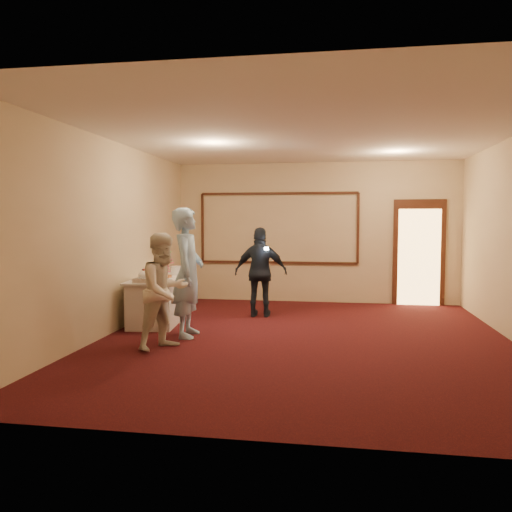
{
  "coord_description": "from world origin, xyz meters",
  "views": [
    {
      "loc": [
        0.46,
        -7.31,
        1.75
      ],
      "look_at": [
        -0.91,
        1.15,
        1.15
      ],
      "focal_mm": 35.0,
      "sensor_mm": 36.0,
      "label": 1
    }
  ],
  "objects_px": {
    "plate_stack_a": "(159,272)",
    "man": "(188,272)",
    "tart": "(165,277)",
    "cupcake_stand": "(168,263)",
    "plate_stack_b": "(176,271)",
    "guest": "(261,272)",
    "buffet_table": "(162,298)",
    "woman": "(165,291)",
    "pavlova_tray": "(148,277)"
  },
  "relations": [
    {
      "from": "pavlova_tray",
      "to": "guest",
      "type": "height_order",
      "value": "guest"
    },
    {
      "from": "guest",
      "to": "woman",
      "type": "bearing_deg",
      "value": 66.55
    },
    {
      "from": "buffet_table",
      "to": "woman",
      "type": "relative_size",
      "value": 1.36
    },
    {
      "from": "buffet_table",
      "to": "plate_stack_b",
      "type": "height_order",
      "value": "plate_stack_b"
    },
    {
      "from": "guest",
      "to": "buffet_table",
      "type": "bearing_deg",
      "value": 16.67
    },
    {
      "from": "plate_stack_b",
      "to": "tart",
      "type": "bearing_deg",
      "value": -91.49
    },
    {
      "from": "cupcake_stand",
      "to": "plate_stack_a",
      "type": "relative_size",
      "value": 2.62
    },
    {
      "from": "woman",
      "to": "plate_stack_b",
      "type": "bearing_deg",
      "value": 45.52
    },
    {
      "from": "cupcake_stand",
      "to": "plate_stack_b",
      "type": "relative_size",
      "value": 2.27
    },
    {
      "from": "plate_stack_b",
      "to": "man",
      "type": "distance_m",
      "value": 1.59
    },
    {
      "from": "tart",
      "to": "woman",
      "type": "xyz_separation_m",
      "value": [
        0.58,
        -1.68,
        0.0
      ]
    },
    {
      "from": "buffet_table",
      "to": "pavlova_tray",
      "type": "distance_m",
      "value": 0.89
    },
    {
      "from": "woman",
      "to": "guest",
      "type": "xyz_separation_m",
      "value": [
        0.95,
        2.49,
        0.02
      ]
    },
    {
      "from": "plate_stack_a",
      "to": "woman",
      "type": "distance_m",
      "value": 2.16
    },
    {
      "from": "cupcake_stand",
      "to": "tart",
      "type": "bearing_deg",
      "value": -72.72
    },
    {
      "from": "plate_stack_a",
      "to": "man",
      "type": "bearing_deg",
      "value": -53.57
    },
    {
      "from": "tart",
      "to": "cupcake_stand",
      "type": "bearing_deg",
      "value": 107.28
    },
    {
      "from": "pavlova_tray",
      "to": "guest",
      "type": "bearing_deg",
      "value": 39.33
    },
    {
      "from": "tart",
      "to": "woman",
      "type": "distance_m",
      "value": 1.78
    },
    {
      "from": "cupcake_stand",
      "to": "man",
      "type": "height_order",
      "value": "man"
    },
    {
      "from": "cupcake_stand",
      "to": "plate_stack_a",
      "type": "height_order",
      "value": "cupcake_stand"
    },
    {
      "from": "buffet_table",
      "to": "guest",
      "type": "xyz_separation_m",
      "value": [
        1.69,
        0.59,
        0.43
      ]
    },
    {
      "from": "plate_stack_a",
      "to": "guest",
      "type": "distance_m",
      "value": 1.83
    },
    {
      "from": "cupcake_stand",
      "to": "woman",
      "type": "xyz_separation_m",
      "value": [
        0.94,
        -2.83,
        -0.13
      ]
    },
    {
      "from": "tart",
      "to": "woman",
      "type": "height_order",
      "value": "woman"
    },
    {
      "from": "tart",
      "to": "man",
      "type": "distance_m",
      "value": 1.16
    },
    {
      "from": "plate_stack_a",
      "to": "woman",
      "type": "xyz_separation_m",
      "value": [
        0.81,
        -2.0,
        -0.05
      ]
    },
    {
      "from": "guest",
      "to": "tart",
      "type": "bearing_deg",
      "value": 25.23
    },
    {
      "from": "woman",
      "to": "guest",
      "type": "height_order",
      "value": "guest"
    },
    {
      "from": "pavlova_tray",
      "to": "plate_stack_b",
      "type": "distance_m",
      "value": 1.05
    },
    {
      "from": "plate_stack_b",
      "to": "tart",
      "type": "distance_m",
      "value": 0.52
    },
    {
      "from": "plate_stack_a",
      "to": "pavlova_tray",
      "type": "bearing_deg",
      "value": -81.18
    },
    {
      "from": "plate_stack_b",
      "to": "guest",
      "type": "bearing_deg",
      "value": 10.86
    },
    {
      "from": "plate_stack_a",
      "to": "guest",
      "type": "bearing_deg",
      "value": 15.57
    },
    {
      "from": "tart",
      "to": "woman",
      "type": "relative_size",
      "value": 0.16
    },
    {
      "from": "plate_stack_a",
      "to": "plate_stack_b",
      "type": "xyz_separation_m",
      "value": [
        0.24,
        0.2,
        0.01
      ]
    },
    {
      "from": "buffet_table",
      "to": "plate_stack_a",
      "type": "height_order",
      "value": "plate_stack_a"
    },
    {
      "from": "tart",
      "to": "man",
      "type": "relative_size",
      "value": 0.13
    },
    {
      "from": "pavlova_tray",
      "to": "plate_stack_a",
      "type": "relative_size",
      "value": 3.32
    },
    {
      "from": "plate_stack_a",
      "to": "plate_stack_b",
      "type": "relative_size",
      "value": 0.87
    },
    {
      "from": "pavlova_tray",
      "to": "tart",
      "type": "height_order",
      "value": "pavlova_tray"
    },
    {
      "from": "pavlova_tray",
      "to": "cupcake_stand",
      "type": "relative_size",
      "value": 1.27
    },
    {
      "from": "cupcake_stand",
      "to": "woman",
      "type": "bearing_deg",
      "value": -71.64
    },
    {
      "from": "cupcake_stand",
      "to": "guest",
      "type": "xyz_separation_m",
      "value": [
        1.89,
        -0.34,
        -0.11
      ]
    },
    {
      "from": "guest",
      "to": "plate_stack_b",
      "type": "bearing_deg",
      "value": 8.39
    },
    {
      "from": "plate_stack_b",
      "to": "tart",
      "type": "relative_size",
      "value": 0.79
    },
    {
      "from": "plate_stack_b",
      "to": "guest",
      "type": "distance_m",
      "value": 1.55
    },
    {
      "from": "plate_stack_a",
      "to": "man",
      "type": "xyz_separation_m",
      "value": [
        0.91,
        -1.24,
        0.13
      ]
    },
    {
      "from": "man",
      "to": "plate_stack_b",
      "type": "bearing_deg",
      "value": 19.79
    },
    {
      "from": "plate_stack_a",
      "to": "woman",
      "type": "height_order",
      "value": "woman"
    }
  ]
}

